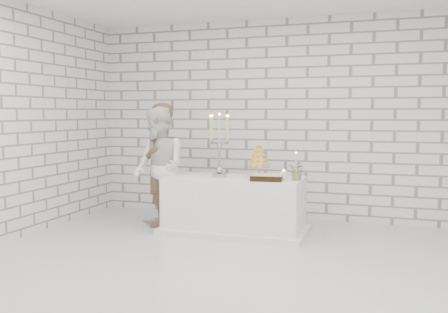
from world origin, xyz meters
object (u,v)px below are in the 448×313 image
(bride, at_px, (159,168))
(croquembouche, at_px, (259,160))
(candelabra, at_px, (220,145))
(groom, at_px, (159,165))
(cake_table, at_px, (234,205))

(bride, xyz_separation_m, croquembouche, (1.35, 0.24, 0.13))
(bride, distance_m, candelabra, 0.91)
(groom, xyz_separation_m, candelabra, (0.95, -0.15, 0.31))
(bride, relative_size, croquembouche, 3.68)
(croquembouche, bearing_deg, groom, -179.77)
(candelabra, xyz_separation_m, croquembouche, (0.50, 0.16, -0.19))
(candelabra, bearing_deg, groom, 170.96)
(bride, height_order, croquembouche, bride)
(candelabra, distance_m, croquembouche, 0.56)
(candelabra, bearing_deg, bride, -174.41)
(groom, distance_m, bride, 0.26)
(croquembouche, bearing_deg, bride, -169.90)
(cake_table, height_order, croquembouche, croquembouche)
(cake_table, xyz_separation_m, groom, (-1.14, 0.11, 0.49))
(cake_table, xyz_separation_m, candelabra, (-0.19, -0.04, 0.80))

